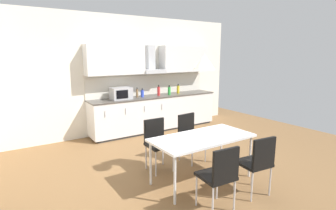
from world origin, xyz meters
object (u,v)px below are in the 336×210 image
at_px(bottle_yellow, 178,89).
at_px(bottle_blue, 142,93).
at_px(microwave, 121,93).
at_px(pendant_lamp, 204,62).
at_px(bottle_green, 169,91).
at_px(chair_far_right, 190,132).
at_px(bottle_brown, 137,93).
at_px(bottle_red, 159,91).
at_px(chair_far_left, 157,139).
at_px(dining_table, 202,139).
at_px(chair_near_left, 220,172).
at_px(chair_near_right, 258,160).

relative_size(bottle_yellow, bottle_blue, 1.20).
bearing_deg(bottle_blue, microwave, -178.37).
height_order(bottle_yellow, pendant_lamp, pendant_lamp).
height_order(bottle_blue, bottle_green, bottle_green).
bearing_deg(bottle_yellow, chair_far_right, -120.36).
bearing_deg(bottle_brown, chair_far_right, -90.00).
distance_m(bottle_red, pendant_lamp, 3.11).
bearing_deg(pendant_lamp, bottle_blue, 80.51).
bearing_deg(chair_far_left, bottle_brown, 71.73).
height_order(microwave, bottle_blue, microwave).
xyz_separation_m(bottle_blue, pendant_lamp, (-0.48, -2.88, 0.86)).
distance_m(bottle_yellow, chair_far_left, 2.93).
bearing_deg(chair_far_right, bottle_green, 66.32).
bearing_deg(dining_table, chair_far_right, 65.35).
bearing_deg(chair_near_left, bottle_brown, 78.97).
height_order(chair_near_right, chair_near_left, same).
xyz_separation_m(microwave, chair_near_left, (-0.27, -3.62, -0.51)).
bearing_deg(chair_near_right, pendant_lamp, 114.57).
height_order(microwave, chair_far_right, microwave).
bearing_deg(bottle_red, chair_near_left, -109.91).
bearing_deg(bottle_brown, bottle_yellow, -0.29).
bearing_deg(bottle_red, dining_table, -108.33).
bearing_deg(bottle_yellow, dining_table, -118.91).
distance_m(bottle_red, bottle_green, 0.30).
height_order(bottle_red, dining_table, bottle_red).
height_order(microwave, bottle_yellow, microwave).
height_order(chair_near_right, pendant_lamp, pendant_lamp).
relative_size(bottle_yellow, chair_far_right, 0.29).
bearing_deg(chair_far_right, bottle_red, 74.11).
relative_size(microwave, dining_table, 0.30).
height_order(microwave, bottle_green, microwave).
bearing_deg(microwave, bottle_brown, 5.28).
xyz_separation_m(bottle_red, bottle_brown, (-0.59, 0.06, -0.01)).
xyz_separation_m(microwave, dining_table, (0.10, -2.86, -0.37)).
xyz_separation_m(chair_far_right, chair_far_left, (-0.71, 0.00, 0.00)).
relative_size(microwave, chair_far_right, 0.55).
distance_m(chair_far_right, chair_far_left, 0.71).
bearing_deg(dining_table, chair_near_right, -65.43).
relative_size(bottle_red, chair_near_left, 0.32).
height_order(bottle_brown, bottle_green, bottle_green).
relative_size(bottle_blue, bottle_brown, 0.88).
xyz_separation_m(bottle_yellow, pendant_lamp, (-1.60, -2.89, 0.84)).
xyz_separation_m(bottle_red, chair_near_right, (-0.59, -3.61, -0.49)).
xyz_separation_m(bottle_blue, bottle_red, (0.46, -0.03, 0.03)).
bearing_deg(bottle_blue, bottle_green, -5.53).
height_order(bottle_green, chair_far_left, bottle_green).
relative_size(chair_far_right, pendant_lamp, 2.72).
relative_size(microwave, bottle_yellow, 1.88).
height_order(microwave, pendant_lamp, pendant_lamp).
distance_m(bottle_brown, pendant_lamp, 3.04).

